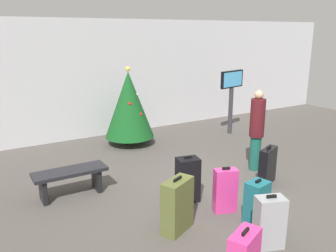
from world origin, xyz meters
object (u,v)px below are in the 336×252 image
(waiting_bench, at_px, (70,177))
(suitcase_2, at_px, (268,166))
(traveller_0, at_px, (257,128))
(suitcase_5, at_px, (177,206))
(suitcase_3, at_px, (257,203))
(holiday_tree, at_px, (129,105))
(flight_info_kiosk, at_px, (232,90))
(suitcase_6, at_px, (188,180))
(suitcase_1, at_px, (269,222))
(suitcase_0, at_px, (225,190))

(waiting_bench, relative_size, suitcase_2, 1.70)
(traveller_0, xyz_separation_m, suitcase_5, (-2.62, -1.14, -0.50))
(suitcase_3, bearing_deg, waiting_bench, 132.12)
(suitcase_5, bearing_deg, holiday_tree, 74.61)
(suitcase_3, bearing_deg, flight_info_kiosk, 54.15)
(holiday_tree, height_order, suitcase_3, holiday_tree)
(waiting_bench, height_order, suitcase_6, suitcase_6)
(suitcase_6, bearing_deg, flight_info_kiosk, 40.27)
(holiday_tree, xyz_separation_m, suitcase_1, (-0.28, -5.00, -0.68))
(suitcase_2, bearing_deg, waiting_bench, 157.56)
(suitcase_3, bearing_deg, holiday_tree, 89.97)
(suitcase_2, height_order, suitcase_3, suitcase_2)
(waiting_bench, distance_m, suitcase_3, 3.15)
(traveller_0, height_order, suitcase_1, traveller_0)
(traveller_0, bearing_deg, suitcase_2, -114.85)
(suitcase_1, relative_size, suitcase_5, 0.91)
(flight_info_kiosk, relative_size, suitcase_3, 2.49)
(holiday_tree, height_order, suitcase_5, holiday_tree)
(traveller_0, xyz_separation_m, suitcase_1, (-1.78, -2.10, -0.54))
(suitcase_2, bearing_deg, suitcase_5, -167.49)
(holiday_tree, relative_size, waiting_bench, 1.58)
(suitcase_1, distance_m, suitcase_6, 1.66)
(holiday_tree, relative_size, traveller_0, 1.18)
(suitcase_0, bearing_deg, suitcase_6, 116.90)
(suitcase_0, height_order, suitcase_5, suitcase_5)
(suitcase_2, xyz_separation_m, suitcase_3, (-1.22, -0.96, -0.01))
(traveller_0, distance_m, suitcase_0, 2.04)
(flight_info_kiosk, xyz_separation_m, suitcase_3, (-2.86, -3.96, -0.90))
(traveller_0, bearing_deg, suitcase_3, -133.58)
(suitcase_6, bearing_deg, suitcase_3, -67.87)
(traveller_0, distance_m, suitcase_5, 2.90)
(flight_info_kiosk, bearing_deg, suitcase_0, -131.40)
(flight_info_kiosk, relative_size, suitcase_0, 2.35)
(suitcase_1, distance_m, suitcase_5, 1.27)
(traveller_0, height_order, suitcase_6, traveller_0)
(suitcase_5, bearing_deg, traveller_0, 23.56)
(waiting_bench, bearing_deg, suitcase_2, -22.44)
(suitcase_2, bearing_deg, suitcase_6, 173.86)
(suitcase_0, distance_m, suitcase_1, 1.05)
(flight_info_kiosk, distance_m, suitcase_5, 5.37)
(traveller_0, distance_m, suitcase_6, 2.09)
(flight_info_kiosk, height_order, suitcase_5, flight_info_kiosk)
(waiting_bench, distance_m, suitcase_6, 2.04)
(flight_info_kiosk, height_order, suitcase_0, flight_info_kiosk)
(suitcase_3, height_order, suitcase_5, suitcase_5)
(flight_info_kiosk, bearing_deg, suitcase_5, -138.49)
(waiting_bench, xyz_separation_m, suitcase_3, (2.12, -2.34, -0.02))
(traveller_0, relative_size, suitcase_2, 2.27)
(suitcase_0, distance_m, suitcase_6, 0.68)
(waiting_bench, height_order, suitcase_3, suitcase_3)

